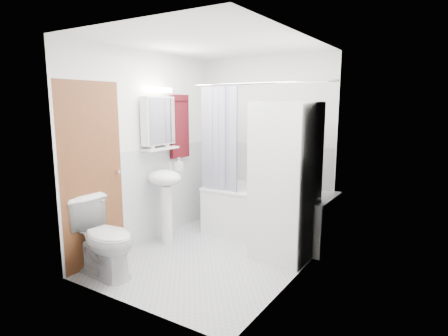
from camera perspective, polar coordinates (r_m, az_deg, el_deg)
The scene contains 20 objects.
floor at distance 4.51m, azimuth -1.44°, elevation -13.24°, with size 2.60×2.60×0.00m, color silver.
room_walls at distance 4.16m, azimuth -1.53°, elevation 5.97°, with size 2.60×2.60×2.60m.
wainscot at distance 4.55m, azimuth 0.58°, elevation -5.03°, with size 1.98×2.58×2.58m.
door at distance 4.42m, azimuth -15.83°, elevation -0.52°, with size 0.05×2.00×2.00m.
bathtub at distance 5.03m, azimuth 6.81°, elevation -6.54°, with size 1.69×0.80×0.64m.
tub_spout at distance 5.11m, azimuth 10.57°, elevation 0.61°, with size 0.04×0.04×0.12m, color silver.
curtain_rod at distance 4.53m, azimuth 5.35°, elevation 12.75°, with size 0.02×0.02×1.87m, color silver.
shower_curtain at distance 4.83m, azimuth -0.72°, elevation 3.70°, with size 0.55×0.02×1.45m.
sink at distance 4.75m, azimuth -8.93°, elevation -3.23°, with size 0.44×0.37×1.04m.
medicine_cabinet at distance 4.79m, azimuth -9.97°, elevation 7.28°, with size 0.13×0.50×0.71m.
shelf at distance 4.81m, azimuth -9.71°, elevation 2.93°, with size 0.18×0.54×0.03m, color silver.
shower_caddy at distance 5.06m, azimuth 11.12°, elevation 2.66°, with size 0.22×0.06×0.02m, color silver.
towel at distance 5.16m, azimuth -6.79°, elevation 6.45°, with size 0.07×0.36×0.87m.
washer_dryer at distance 4.30m, azimuth 9.29°, elevation -2.02°, with size 0.68×0.67×1.79m.
toilet at distance 4.13m, azimuth -17.96°, elevation -10.05°, with size 0.45×0.81×0.80m, color white.
soap_pump at distance 4.84m, azimuth -6.85°, elevation 0.05°, with size 0.08×0.17×0.08m, color gray.
shelf_bottle at distance 4.69m, azimuth -10.95°, elevation 3.31°, with size 0.07×0.18×0.07m, color gray.
shelf_cup at distance 4.89m, azimuth -8.79°, elevation 3.81°, with size 0.10×0.09×0.10m, color gray.
shampoo_a at distance 5.11m, azimuth 9.56°, elevation 3.63°, with size 0.13×0.17×0.13m, color gray.
shampoo_b at distance 5.07m, azimuth 10.81°, elevation 3.25°, with size 0.08×0.21×0.08m, color #2946A5.
Camera 1 is at (2.30, -3.45, 1.77)m, focal length 30.00 mm.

